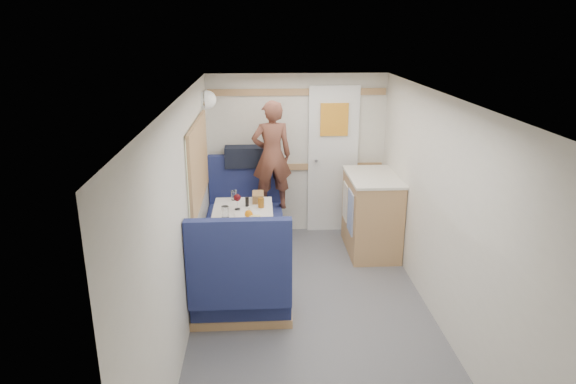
{
  "coord_description": "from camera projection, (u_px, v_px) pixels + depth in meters",
  "views": [
    {
      "loc": [
        -0.46,
        -3.97,
        2.55
      ],
      "look_at": [
        -0.19,
        0.9,
        0.96
      ],
      "focal_mm": 32.0,
      "sensor_mm": 36.0,
      "label": 1
    }
  ],
  "objects": [
    {
      "name": "wall_left",
      "position": [
        183.0,
        223.0,
        4.21
      ],
      "size": [
        0.02,
        4.5,
        2.0
      ],
      "primitive_type": "cube",
      "color": "silver",
      "rests_on": "floor"
    },
    {
      "name": "ceiling",
      "position": [
        319.0,
        99.0,
        3.96
      ],
      "size": [
        4.5,
        4.5,
        0.0
      ],
      "primitive_type": "plane",
      "rotation": [
        3.14,
        0.0,
        0.0
      ],
      "color": "silver",
      "rests_on": "wall_back"
    },
    {
      "name": "oak_trim_high",
      "position": [
        297.0,
        92.0,
        6.14
      ],
      "size": [
        2.15,
        0.02,
        0.08
      ],
      "primitive_type": "cube",
      "color": "#A77B4B",
      "rests_on": "wall_back"
    },
    {
      "name": "pepper_grinder",
      "position": [
        247.0,
        202.0,
        5.41
      ],
      "size": [
        0.04,
        0.04,
        0.1
      ],
      "primitive_type": "cylinder",
      "color": "black",
      "rests_on": "dinette_table"
    },
    {
      "name": "tumbler_left",
      "position": [
        225.0,
        212.0,
        5.09
      ],
      "size": [
        0.07,
        0.07,
        0.12
      ],
      "primitive_type": "cylinder",
      "color": "white",
      "rests_on": "dinette_table"
    },
    {
      "name": "salt_grinder",
      "position": [
        249.0,
        211.0,
        5.18
      ],
      "size": [
        0.03,
        0.03,
        0.08
      ],
      "primitive_type": "cylinder",
      "color": "silver",
      "rests_on": "dinette_table"
    },
    {
      "name": "wall_right",
      "position": [
        446.0,
        217.0,
        4.33
      ],
      "size": [
        0.02,
        4.5,
        2.0
      ],
      "primitive_type": "cube",
      "color": "silver",
      "rests_on": "floor"
    },
    {
      "name": "galley_counter",
      "position": [
        371.0,
        213.0,
        5.95
      ],
      "size": [
        0.57,
        0.92,
        0.92
      ],
      "color": "#A77B4B",
      "rests_on": "floor"
    },
    {
      "name": "rear_door",
      "position": [
        333.0,
        157.0,
        6.41
      ],
      "size": [
        0.62,
        0.12,
        1.86
      ],
      "color": "white",
      "rests_on": "wall_back"
    },
    {
      "name": "ledge",
      "position": [
        245.0,
        168.0,
        6.29
      ],
      "size": [
        0.9,
        0.14,
        0.04
      ],
      "primitive_type": "cube",
      "color": "#A77B4B",
      "rests_on": "bench_far"
    },
    {
      "name": "tumbler_mid",
      "position": [
        234.0,
        195.0,
        5.61
      ],
      "size": [
        0.06,
        0.06,
        0.1
      ],
      "primitive_type": "cylinder",
      "color": "white",
      "rests_on": "dinette_table"
    },
    {
      "name": "beer_glass",
      "position": [
        261.0,
        203.0,
        5.38
      ],
      "size": [
        0.07,
        0.07,
        0.1
      ],
      "primitive_type": "cylinder",
      "color": "brown",
      "rests_on": "dinette_table"
    },
    {
      "name": "duffel_bag",
      "position": [
        246.0,
        156.0,
        6.24
      ],
      "size": [
        0.51,
        0.25,
        0.24
      ],
      "primitive_type": "cube",
      "rotation": [
        0.0,
        0.0,
        0.02
      ],
      "color": "black",
      "rests_on": "ledge"
    },
    {
      "name": "bench_far",
      "position": [
        246.0,
        219.0,
        6.22
      ],
      "size": [
        0.9,
        0.59,
        1.05
      ],
      "color": "#18244F",
      "rests_on": "floor"
    },
    {
      "name": "orange_fruit",
      "position": [
        249.0,
        214.0,
        5.04
      ],
      "size": [
        0.08,
        0.08,
        0.08
      ],
      "primitive_type": "sphere",
      "color": "#DA4B09",
      "rests_on": "tray"
    },
    {
      "name": "person",
      "position": [
        272.0,
        156.0,
        5.98
      ],
      "size": [
        0.51,
        0.38,
        1.29
      ],
      "primitive_type": "imported",
      "rotation": [
        0.0,
        0.0,
        3.29
      ],
      "color": "brown",
      "rests_on": "bench_far"
    },
    {
      "name": "wine_glass",
      "position": [
        237.0,
        198.0,
        5.29
      ],
      "size": [
        0.08,
        0.08,
        0.17
      ],
      "color": "white",
      "rests_on": "dinette_table"
    },
    {
      "name": "bread_loaf",
      "position": [
        258.0,
        197.0,
        5.57
      ],
      "size": [
        0.12,
        0.22,
        0.09
      ],
      "primitive_type": "cube",
      "rotation": [
        0.0,
        0.0,
        -0.0
      ],
      "color": "olive",
      "rests_on": "dinette_table"
    },
    {
      "name": "wall_back",
      "position": [
        297.0,
        155.0,
        6.41
      ],
      "size": [
        2.2,
        0.02,
        2.0
      ],
      "primitive_type": "cube",
      "color": "silver",
      "rests_on": "floor"
    },
    {
      "name": "floor",
      "position": [
        315.0,
        324.0,
        4.58
      ],
      "size": [
        4.5,
        4.5,
        0.0
      ],
      "primitive_type": "plane",
      "color": "#515156",
      "rests_on": "ground"
    },
    {
      "name": "dinette_table",
      "position": [
        243.0,
        225.0,
        5.32
      ],
      "size": [
        0.62,
        0.92,
        0.72
      ],
      "color": "white",
      "rests_on": "floor"
    },
    {
      "name": "dome_light",
      "position": [
        207.0,
        100.0,
        5.74
      ],
      "size": [
        0.2,
        0.2,
        0.2
      ],
      "primitive_type": "sphere",
      "color": "white",
      "rests_on": "wall_left"
    },
    {
      "name": "tray",
      "position": [
        248.0,
        218.0,
        5.06
      ],
      "size": [
        0.29,
        0.36,
        0.02
      ],
      "primitive_type": "cube",
      "rotation": [
        0.0,
        0.0,
        0.11
      ],
      "color": "white",
      "rests_on": "dinette_table"
    },
    {
      "name": "side_window",
      "position": [
        198.0,
        162.0,
        5.08
      ],
      "size": [
        0.04,
        1.3,
        0.72
      ],
      "primitive_type": "cube",
      "color": "#B5BCA0",
      "rests_on": "wall_left"
    },
    {
      "name": "cheese_block",
      "position": [
        255.0,
        217.0,
        5.02
      ],
      "size": [
        0.11,
        0.08,
        0.03
      ],
      "primitive_type": "cube",
      "rotation": [
        0.0,
        0.0,
        -0.27
      ],
      "color": "#D3BA7A",
      "rests_on": "tray"
    },
    {
      "name": "oak_trim_low",
      "position": [
        297.0,
        167.0,
        6.43
      ],
      "size": [
        2.15,
        0.02,
        0.08
      ],
      "primitive_type": "cube",
      "color": "#A77B4B",
      "rests_on": "wall_back"
    },
    {
      "name": "bench_near",
      "position": [
        241.0,
        289.0,
        4.58
      ],
      "size": [
        0.9,
        0.59,
        1.05
      ],
      "color": "#18244F",
      "rests_on": "floor"
    }
  ]
}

